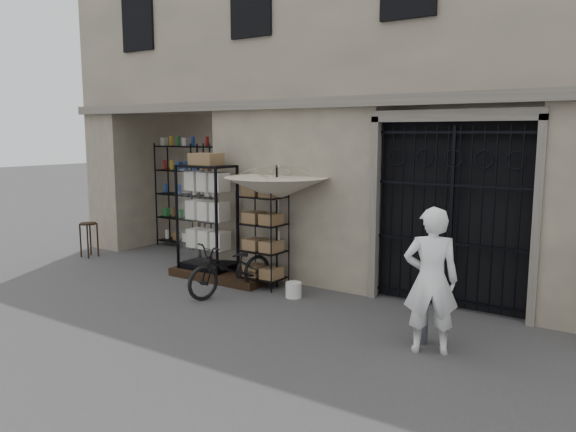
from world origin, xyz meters
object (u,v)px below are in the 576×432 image
Objects in this scene: bicycle at (232,294)px; wooden_stool at (89,239)px; white_bucket at (293,290)px; steel_bollard at (422,310)px; wire_rack at (263,240)px; market_umbrella at (277,182)px; shopkeeper at (428,351)px; display_cabinet at (207,223)px.

bicycle is 4.55m from wooden_stool.
bicycle is at bearing -5.92° from wooden_stool.
steel_bollard reaches higher than white_bucket.
market_umbrella is at bearing 41.46° from wire_rack.
bicycle is 3.76m from shopkeeper.
bicycle is (1.16, -0.68, -1.05)m from display_cabinet.
bicycle is at bearing -33.18° from display_cabinet.
shopkeeper is (2.72, -1.00, -0.13)m from white_bucket.
white_bucket is 0.35× the size of wooden_stool.
wire_rack is 2.25× the size of wooden_stool.
steel_bollard is 0.48× the size of shopkeeper.
market_umbrella is (0.25, 0.08, 1.04)m from wire_rack.
display_cabinet reaches higher than wooden_stool.
display_cabinet is 1.77m from market_umbrella.
wire_rack is 1.11m from bicycle.
market_umbrella is at bearing 76.00° from bicycle.
market_umbrella reaches higher than wooden_stool.
steel_bollard is 0.53m from shopkeeper.
display_cabinet is 5.14m from shopkeeper.
market_umbrella is 9.70× the size of white_bucket.
steel_bollard is (2.54, -0.77, 0.31)m from white_bucket.
bicycle reaches higher than wooden_stool.
display_cabinet is at bearing -39.29° from shopkeeper.
display_cabinet is 1.24× the size of bicycle.
wooden_stool is (-4.66, -0.23, -0.44)m from wire_rack.
shopkeeper is (0.18, -0.23, -0.44)m from steel_bollard.
display_cabinet is 1.33m from wire_rack.
white_bucket is (0.84, -0.28, -0.72)m from wire_rack.
bicycle is (-0.40, -0.78, -1.88)m from market_umbrella.
market_umbrella is 1.51× the size of bicycle.
wire_rack is at bearing -44.57° from shopkeeper.
display_cabinet reaches higher than bicycle.
market_umbrella reaches higher than display_cabinet.
market_umbrella is 3.41× the size of wooden_stool.
shopkeeper is (8.22, -1.05, -0.40)m from wooden_stool.
wooden_stool is at bearing 174.20° from steel_bollard.
bicycle is (-0.99, -0.42, -0.13)m from white_bucket.
wooden_stool is at bearing -179.16° from display_cabinet.
steel_bollard is (3.53, -0.35, 0.44)m from bicycle.
wooden_stool is (-3.35, -0.21, -0.64)m from display_cabinet.
market_umbrella reaches higher than bicycle.
white_bucket is at bearing 36.10° from bicycle.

